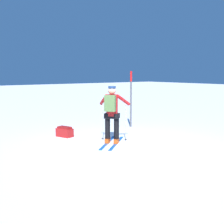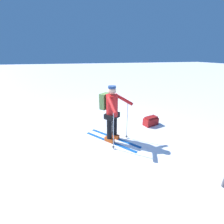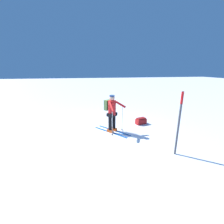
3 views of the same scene
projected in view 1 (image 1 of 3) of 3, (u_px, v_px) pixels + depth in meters
ground_plane at (125, 146)px, 8.68m from camera, size 80.00×80.00×0.00m
skier at (112, 111)px, 8.88m from camera, size 1.43×1.61×1.65m
dropped_backpack at (65, 132)px, 9.88m from camera, size 0.59×0.42×0.33m
trail_marker at (131, 95)px, 11.54m from camera, size 0.07×0.07×2.07m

